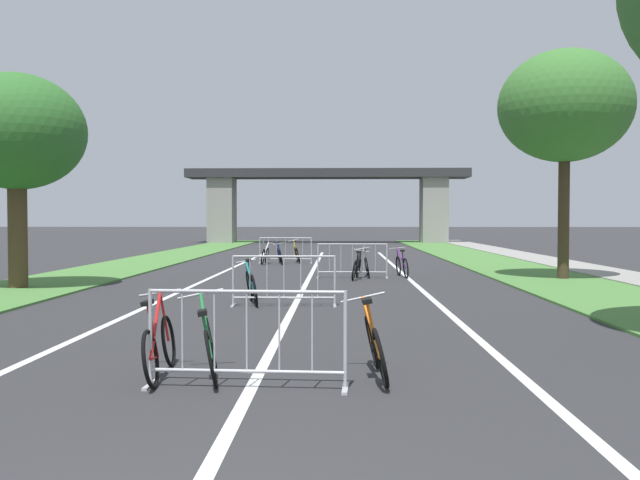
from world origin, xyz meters
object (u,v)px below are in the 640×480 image
Objects in this scene: bicycle_yellow_0 at (297,254)px; bicycle_red_2 at (159,345)px; bicycle_white_5 at (265,255)px; bicycle_purple_6 at (402,266)px; crowd_barrier_nearest at (247,340)px; bicycle_blue_9 at (280,255)px; tree_left_oak_mid at (16,133)px; crowd_barrier_fourth at (286,251)px; bicycle_black_7 at (357,268)px; tree_right_cypress_far at (565,107)px; bicycle_teal_3 at (251,286)px; bicycle_green_1 at (210,346)px; crowd_barrier_second at (284,281)px; crowd_barrier_third at (352,261)px; bicycle_orange_8 at (375,346)px; bicycle_silver_4 at (366,265)px.

bicycle_yellow_0 is 20.48m from bicycle_red_2.
bicycle_purple_6 is at bearing -47.41° from bicycle_white_5.
crowd_barrier_nearest reaches higher than bicycle_blue_9.
tree_left_oak_mid reaches higher than bicycle_red_2.
bicycle_black_7 is at bearing -69.65° from crowd_barrier_fourth.
bicycle_teal_3 is (-8.44, -5.95, -4.70)m from tree_right_cypress_far.
bicycle_green_1 is at bearing -96.87° from bicycle_yellow_0.
tree_left_oak_mid reaches higher than crowd_barrier_second.
crowd_barrier_third is at bearing 75.28° from bicycle_red_2.
bicycle_purple_6 reaches higher than bicycle_black_7.
tree_left_oak_mid is 3.25× the size of bicycle_yellow_0.
crowd_barrier_second is 1.33× the size of bicycle_teal_3.
bicycle_orange_8 reaches higher than bicycle_white_5.
bicycle_orange_8 is at bearing -81.81° from bicycle_black_7.
bicycle_red_2 is 13.85m from bicycle_silver_4.
bicycle_red_2 is 19.46m from bicycle_blue_9.
crowd_barrier_third is 0.62m from bicycle_silver_4.
bicycle_blue_9 is at bearing 95.57° from bicycle_orange_8.
bicycle_white_5 is at bearing 97.25° from bicycle_orange_8.
bicycle_silver_4 is (0.45, 0.41, -0.15)m from crowd_barrier_third.
crowd_barrier_second is at bearing -95.20° from bicycle_yellow_0.
bicycle_black_7 is at bearing 70.20° from bicycle_green_1.
bicycle_orange_8 is (1.39, 0.51, -0.15)m from crowd_barrier_nearest.
tree_right_cypress_far is at bearing -32.53° from bicycle_white_5.
bicycle_teal_3 is at bearing 84.19° from bicycle_red_2.
crowd_barrier_fourth is at bearing 94.83° from bicycle_orange_8.
bicycle_silver_4 is at bearing 69.41° from bicycle_green_1.
bicycle_black_7 is at bearing -155.65° from bicycle_purple_6.
crowd_barrier_nearest is 1.32× the size of bicycle_orange_8.
bicycle_black_7 is (2.37, 5.99, -0.03)m from bicycle_teal_3.
tree_right_cypress_far reaches higher than tree_left_oak_mid.
crowd_barrier_nearest is at bearing -119.97° from tree_right_cypress_far.
crowd_barrier_second is at bearing -24.45° from tree_left_oak_mid.
tree_left_oak_mid is 9.94m from crowd_barrier_third.
bicycle_orange_8 is (2.60, -19.91, -0.15)m from crowd_barrier_fourth.
tree_right_cypress_far is 12.63m from bicycle_white_5.
crowd_barrier_fourth reaches higher than bicycle_red_2.
crowd_barrier_fourth is 1.29× the size of bicycle_blue_9.
bicycle_teal_3 is (6.35, -2.87, -3.60)m from tree_left_oak_mid.
crowd_barrier_second is 1.36× the size of bicycle_black_7.
bicycle_yellow_0 is (6.44, 10.94, -3.61)m from tree_left_oak_mid.
bicycle_purple_6 is at bearing 69.41° from bicycle_red_2.
bicycle_purple_6 is at bearing -57.30° from crowd_barrier_fourth.
tree_right_cypress_far is at bearing -17.86° from bicycle_purple_6.
bicycle_red_2 is at bearing -89.56° from crowd_barrier_fourth.
bicycle_red_2 is 1.05× the size of bicycle_orange_8.
crowd_barrier_third is at bearing -59.02° from bicycle_white_5.
crowd_barrier_fourth is 1.30× the size of bicycle_silver_4.
tree_right_cypress_far is 4.23× the size of bicycle_black_7.
bicycle_yellow_0 is 1.19m from bicycle_blue_9.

